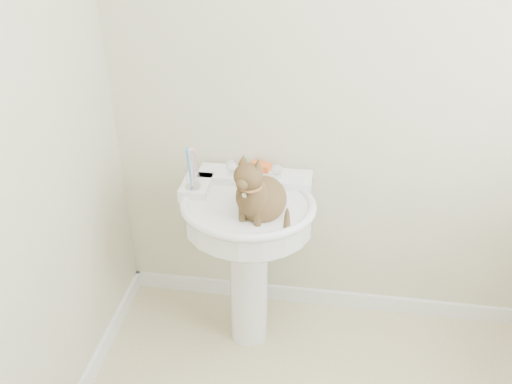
% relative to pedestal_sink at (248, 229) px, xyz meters
% --- Properties ---
extents(wall_back, '(2.20, 0.00, 2.50)m').
position_rel_pedestal_sink_xyz_m(wall_back, '(0.42, 0.29, 0.60)').
color(wall_back, beige).
rests_on(wall_back, ground).
extents(baseboard_back, '(2.20, 0.02, 0.09)m').
position_rel_pedestal_sink_xyz_m(baseboard_back, '(0.42, 0.28, -0.61)').
color(baseboard_back, white).
rests_on(baseboard_back, floor).
extents(pedestal_sink, '(0.60, 0.59, 0.83)m').
position_rel_pedestal_sink_xyz_m(pedestal_sink, '(0.00, 0.00, 0.00)').
color(pedestal_sink, white).
rests_on(pedestal_sink, floor).
extents(faucet, '(0.28, 0.12, 0.14)m').
position_rel_pedestal_sink_xyz_m(faucet, '(0.00, 0.15, 0.22)').
color(faucet, silver).
rests_on(faucet, pedestal_sink).
extents(soap_bar, '(0.10, 0.08, 0.03)m').
position_rel_pedestal_sink_xyz_m(soap_bar, '(0.02, 0.23, 0.19)').
color(soap_bar, '#E8591B').
rests_on(soap_bar, pedestal_sink).
extents(toothbrush_cup, '(0.07, 0.07, 0.19)m').
position_rel_pedestal_sink_xyz_m(toothbrush_cup, '(-0.24, 0.03, 0.23)').
color(toothbrush_cup, silver).
rests_on(toothbrush_cup, pedestal_sink).
extents(cat, '(0.23, 0.28, 0.42)m').
position_rel_pedestal_sink_xyz_m(cat, '(0.06, -0.08, 0.22)').
color(cat, brown).
rests_on(cat, pedestal_sink).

